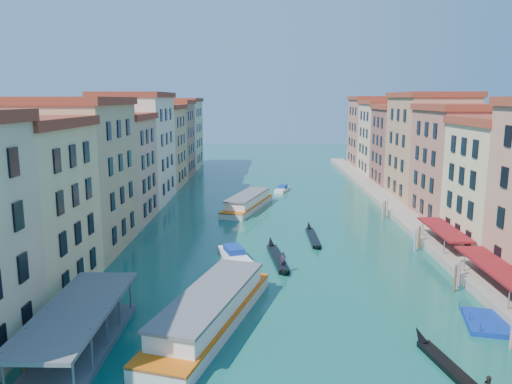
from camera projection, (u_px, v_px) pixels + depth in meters
The scene contains 15 objects.
left_bank_palazzos at pixel (127, 156), 89.75m from camera, with size 12.80×128.40×21.00m.
right_bank_palazzos at pixel (439, 156), 89.19m from camera, with size 12.80×128.40×21.00m.
quay at pixel (392, 206), 91.01m from camera, with size 4.00×140.00×1.00m, color gray.
restaurant_awnings at pixel (502, 271), 49.28m from camera, with size 3.20×44.55×3.12m.
vaporetto_stop at pixel (78, 335), 39.34m from camera, with size 5.40×16.40×3.65m.
mooring_poles_right at pixel (448, 268), 55.33m from camera, with size 1.44×54.24×3.20m.
mooring_poles_left at pixel (47, 336), 39.40m from camera, with size 0.24×8.24×3.20m.
vaporetto_near at pixel (211, 310), 44.03m from camera, with size 10.31×21.54×3.13m.
vaporetto_far at pixel (248, 202), 90.66m from camera, with size 9.24×19.06×2.77m.
gondola_fore at pixel (277, 257), 61.80m from camera, with size 2.77×13.59×2.71m.
gondola_right at pixel (456, 371), 35.89m from camera, with size 3.25×11.74×2.36m.
gondola_far at pixel (313, 236), 71.36m from camera, with size 1.33×12.33×1.75m.
motorboat_mid at pixel (235, 255), 62.04m from camera, with size 4.80×8.09×1.60m.
motorboat_far at pixel (282, 189), 108.15m from camera, with size 3.70×6.49×1.28m.
blue_dock at pixel (487, 322), 44.22m from camera, with size 4.67×6.02×0.45m.
Camera 1 is at (-1.38, -24.37, 19.75)m, focal length 35.00 mm.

